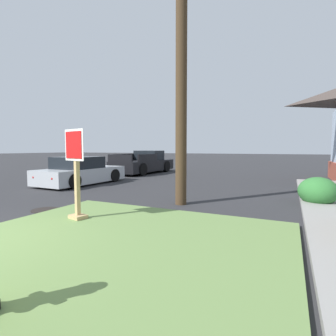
{
  "coord_description": "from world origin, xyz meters",
  "views": [
    {
      "loc": [
        5.09,
        -2.02,
        1.62
      ],
      "look_at": [
        2.11,
        4.32,
        1.1
      ],
      "focal_mm": 27.98,
      "sensor_mm": 36.0,
      "label": 1
    }
  ],
  "objects": [
    {
      "name": "grass_corner_patch",
      "position": [
        2.47,
        1.36,
        0.04
      ],
      "size": [
        5.64,
        5.13,
        0.08
      ],
      "primitive_type": "cube",
      "color": "#668447",
      "rests_on": "ground"
    },
    {
      "name": "stop_sign",
      "position": [
        0.87,
        2.25,
        1.0
      ],
      "size": [
        0.67,
        0.35,
        1.96
      ],
      "color": "tan",
      "rests_on": "grass_corner_patch"
    },
    {
      "name": "manhole_cover",
      "position": [
        -0.72,
        2.74,
        0.01
      ],
      "size": [
        0.7,
        0.7,
        0.02
      ],
      "primitive_type": "cylinder",
      "color": "black",
      "rests_on": "ground"
    },
    {
      "name": "parked_sedan_silver",
      "position": [
        -3.58,
        7.05,
        0.54
      ],
      "size": [
        2.04,
        4.17,
        1.25
      ],
      "color": "#ADB2B7",
      "rests_on": "ground"
    },
    {
      "name": "pickup_truck_black",
      "position": [
        -3.68,
        12.94,
        0.62
      ],
      "size": [
        2.14,
        5.18,
        1.48
      ],
      "color": "black",
      "rests_on": "ground"
    },
    {
      "name": "utility_pole",
      "position": [
        2.23,
        4.94,
        4.8
      ],
      "size": [
        1.59,
        0.32,
        9.29
      ],
      "color": "#42301E",
      "rests_on": "ground"
    },
    {
      "name": "shrub_by_curb",
      "position": [
        5.82,
        6.46,
        0.41
      ],
      "size": [
        1.05,
        1.05,
        0.81
      ],
      "primitive_type": "ellipsoid",
      "color": "#306F31",
      "rests_on": "ground"
    }
  ]
}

